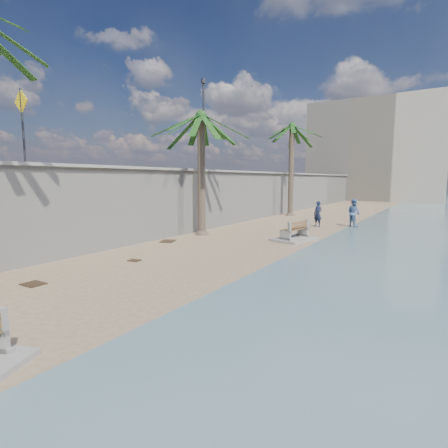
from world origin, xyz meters
The scene contains 14 objects.
ground_plane centered at (0.00, 0.00, 0.00)m, with size 140.00×140.00×0.00m, color #96795C.
seawall centered at (-5.20, 20.00, 1.75)m, with size 0.45×70.00×3.50m, color gray.
wall_cap centered at (-5.20, 20.00, 3.55)m, with size 0.80×70.00×0.12m, color gray.
end_building centered at (-2.00, 52.00, 7.00)m, with size 18.00×12.00×14.00m, color #B7AA93.
bench_far centered at (0.86, 11.39, 0.40)m, with size 1.91×2.46×0.92m.
palm_mid centered at (-4.07, 10.34, 6.28)m, with size 5.00×5.00×7.26m.
palm_back centered at (-3.88, 22.62, 7.21)m, with size 5.00×5.00×8.22m.
pedestrian_sign centered at (-5.00, 1.50, 5.15)m, with size 0.78×0.07×2.40m.
streetlight centered at (-5.10, 12.00, 6.64)m, with size 0.28×0.28×5.12m.
person_a centered at (0.27, 16.96, 0.94)m, with size 0.68×0.46×1.88m, color #151D3A.
person_b centered at (2.19, 18.21, 0.99)m, with size 0.95×0.74×1.98m, color #4D6FA1.
debris_b centered at (-2.78, 0.29, 0.01)m, with size 0.62×0.50×0.03m, color #382616.
debris_c centered at (-4.22, 7.72, 0.01)m, with size 0.80×0.64×0.03m, color #382616.
debris_d centered at (-2.54, 3.96, 0.01)m, with size 0.43×0.34×0.03m, color #382616.
Camera 1 is at (7.16, -4.99, 3.03)m, focal length 28.00 mm.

